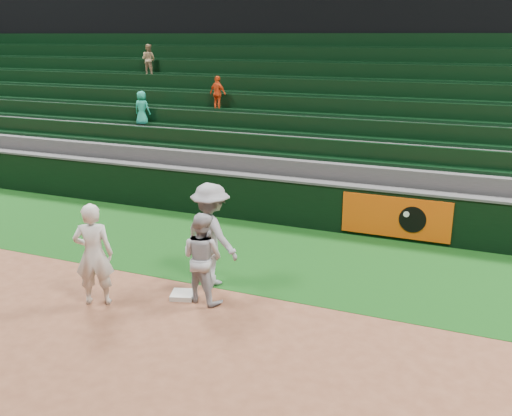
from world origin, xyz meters
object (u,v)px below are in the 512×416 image
(baserunner, at_px, (202,258))
(base_coach, at_px, (211,234))
(first_base, at_px, (183,295))
(first_baseman, at_px, (94,254))

(baserunner, xyz_separation_m, base_coach, (-0.21, 0.76, 0.18))
(first_base, distance_m, first_baseman, 1.83)
(first_base, relative_size, first_baseman, 0.22)
(first_baseman, height_order, base_coach, base_coach)
(baserunner, distance_m, base_coach, 0.81)
(first_base, height_order, first_baseman, first_baseman)
(first_base, bearing_deg, first_baseman, -148.86)
(first_base, relative_size, base_coach, 0.20)
(base_coach, bearing_deg, baserunner, 127.38)
(base_coach, bearing_deg, first_base, 96.73)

